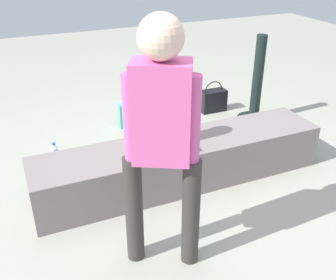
{
  "coord_description": "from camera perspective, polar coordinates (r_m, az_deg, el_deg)",
  "views": [
    {
      "loc": [
        -1.21,
        -2.51,
        1.87
      ],
      "look_at": [
        -0.28,
        -0.36,
        0.63
      ],
      "focal_mm": 42.0,
      "sensor_mm": 36.0,
      "label": 1
    }
  ],
  "objects": [
    {
      "name": "ground_plane",
      "position": [
        3.36,
        1.92,
        -5.92
      ],
      "size": [
        12.0,
        12.0,
        0.0
      ],
      "primitive_type": "plane",
      "color": "#A4A295"
    },
    {
      "name": "concrete_ledge",
      "position": [
        3.26,
        1.98,
        -3.16
      ],
      "size": [
        2.42,
        0.49,
        0.38
      ],
      "primitive_type": "cube",
      "color": "gray",
      "rests_on": "ground_plane"
    },
    {
      "name": "child_seated",
      "position": [
        3.05,
        0.82,
        3.13
      ],
      "size": [
        0.28,
        0.32,
        0.48
      ],
      "color": "#282D44",
      "rests_on": "concrete_ledge"
    },
    {
      "name": "adult_standing",
      "position": [
        2.12,
        -0.94,
        1.59
      ],
      "size": [
        0.42,
        0.31,
        1.54
      ],
      "color": "#34312E",
      "rests_on": "ground_plane"
    },
    {
      "name": "cake_plate",
      "position": [
        3.08,
        -3.86,
        -0.68
      ],
      "size": [
        0.22,
        0.22,
        0.07
      ],
      "color": "yellow",
      "rests_on": "concrete_ledge"
    },
    {
      "name": "gift_bag",
      "position": [
        4.26,
        -5.6,
        3.75
      ],
      "size": [
        0.25,
        0.1,
        0.31
      ],
      "color": "#59C6B2",
      "rests_on": "ground_plane"
    },
    {
      "name": "railing_post",
      "position": [
        4.38,
        12.68,
        6.86
      ],
      "size": [
        0.36,
        0.36,
        0.96
      ],
      "color": "black",
      "rests_on": "ground_plane"
    },
    {
      "name": "water_bottle_near_gift",
      "position": [
        3.67,
        -16.05,
        -2.08
      ],
      "size": [
        0.07,
        0.07,
        0.23
      ],
      "color": "silver",
      "rests_on": "ground_plane"
    },
    {
      "name": "party_cup_red",
      "position": [
        4.32,
        -1.74,
        3.06
      ],
      "size": [
        0.08,
        0.08,
        0.11
      ],
      "primitive_type": "cylinder",
      "color": "red",
      "rests_on": "ground_plane"
    },
    {
      "name": "handbag_black_leather",
      "position": [
        4.64,
        6.55,
        5.76
      ],
      "size": [
        0.3,
        0.15,
        0.37
      ],
      "color": "black",
      "rests_on": "ground_plane"
    }
  ]
}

